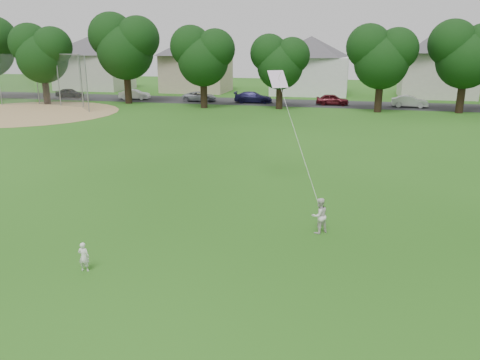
% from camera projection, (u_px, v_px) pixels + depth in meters
% --- Properties ---
extents(ground, '(160.00, 160.00, 0.00)m').
position_uv_depth(ground, '(164.00, 262.00, 14.91)').
color(ground, '#1F4F12').
rests_on(ground, ground).
extents(street, '(90.00, 7.00, 0.01)m').
position_uv_depth(street, '(302.00, 103.00, 54.14)').
color(street, '#2D2D30').
rests_on(street, ground).
extents(dirt_infield, '(18.00, 18.00, 0.02)m').
position_uv_depth(dirt_infield, '(27.00, 113.00, 46.75)').
color(dirt_infield, '#9E7F51').
rests_on(dirt_infield, ground).
extents(toddler, '(0.36, 0.25, 0.94)m').
position_uv_depth(toddler, '(84.00, 257.00, 14.21)').
color(toddler, white).
rests_on(toddler, ground).
extents(older_boy, '(0.83, 0.81, 1.34)m').
position_uv_depth(older_boy, '(319.00, 216.00, 17.04)').
color(older_boy, silver).
rests_on(older_boy, ground).
extents(kite, '(1.83, 3.23, 7.22)m').
position_uv_depth(kite, '(296.00, 136.00, 19.14)').
color(kite, white).
rests_on(kite, ground).
extents(baseball_backstop, '(12.37, 4.54, 5.55)m').
position_uv_depth(baseball_backstop, '(54.00, 81.00, 50.60)').
color(baseball_backstop, gray).
rests_on(baseball_backstop, ground).
extents(tree_row, '(82.32, 9.35, 11.84)m').
position_uv_depth(tree_row, '(304.00, 45.00, 47.09)').
color(tree_row, black).
rests_on(tree_row, ground).
extents(parked_cars, '(62.76, 2.27, 1.28)m').
position_uv_depth(parked_cars, '(312.00, 99.00, 52.76)').
color(parked_cars, black).
rests_on(parked_cars, ground).
extents(house_row, '(77.51, 14.27, 10.09)m').
position_uv_depth(house_row, '(307.00, 58.00, 62.24)').
color(house_row, beige).
rests_on(house_row, ground).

